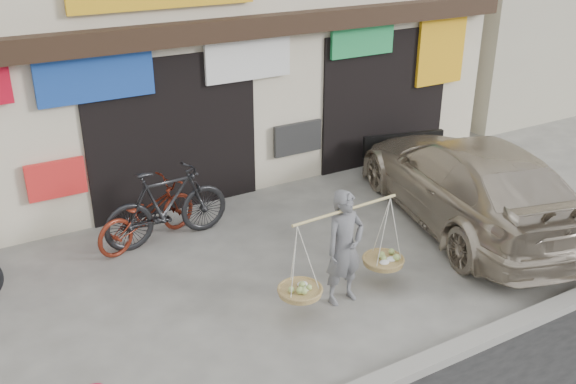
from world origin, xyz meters
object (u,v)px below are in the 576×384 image
street_vendor (344,252)px  bike_1 (167,205)px  suv (467,181)px  bike_2 (147,214)px

street_vendor → bike_1: bearing=114.2°
suv → bike_1: bearing=-8.3°
street_vendor → bike_1: street_vendor is taller
street_vendor → bike_1: 3.14m
bike_1 → suv: (4.56, -1.86, 0.12)m
street_vendor → suv: street_vendor is taller
bike_1 → bike_2: size_ratio=1.12×
street_vendor → bike_2: (-1.73, 2.91, -0.26)m
bike_1 → street_vendor: bearing=-155.3°
street_vendor → suv: bearing=13.7°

